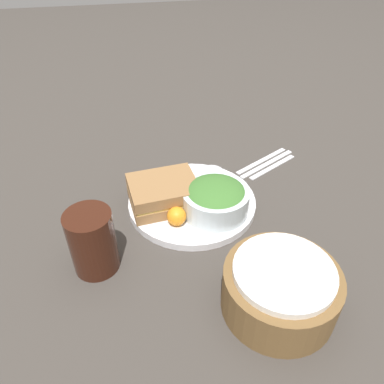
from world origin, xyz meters
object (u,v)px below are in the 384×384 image
(salad_bowl, at_px, (216,198))
(drink_glass, at_px, (93,242))
(spoon, at_px, (273,167))
(plate, at_px, (192,202))
(knife, at_px, (267,164))
(sandwich, at_px, (163,192))
(dressing_cup, at_px, (212,177))
(bread_basket, at_px, (280,289))
(fork, at_px, (262,160))

(salad_bowl, distance_m, drink_glass, 0.26)
(salad_bowl, bearing_deg, spoon, -141.92)
(salad_bowl, height_order, spoon, salad_bowl)
(spoon, bearing_deg, plate, 175.81)
(knife, height_order, spoon, same)
(sandwich, xyz_separation_m, spoon, (-0.29, -0.10, -0.04))
(salad_bowl, xyz_separation_m, dressing_cup, (-0.02, -0.10, -0.02))
(knife, bearing_deg, spoon, -90.00)
(sandwich, distance_m, knife, 0.30)
(salad_bowl, distance_m, bread_basket, 0.24)
(knife, bearing_deg, drink_glass, -177.68)
(sandwich, height_order, salad_bowl, salad_bowl)
(salad_bowl, bearing_deg, sandwich, -24.70)
(knife, bearing_deg, salad_bowl, -165.98)
(plate, xyz_separation_m, dressing_cup, (-0.06, -0.05, 0.02))
(plate, distance_m, spoon, 0.25)
(plate, distance_m, sandwich, 0.07)
(drink_glass, relative_size, fork, 0.70)
(fork, bearing_deg, spoon, -90.00)
(salad_bowl, bearing_deg, dressing_cup, -99.71)
(bread_basket, bearing_deg, sandwich, -62.49)
(sandwich, xyz_separation_m, fork, (-0.27, -0.13, -0.04))
(bread_basket, distance_m, knife, 0.42)
(sandwich, relative_size, drink_glass, 1.22)
(bread_basket, height_order, spoon, bread_basket)
(plate, xyz_separation_m, drink_glass, (0.20, 0.13, 0.05))
(dressing_cup, height_order, drink_glass, drink_glass)
(drink_glass, xyz_separation_m, knife, (-0.42, -0.25, -0.06))
(salad_bowl, relative_size, knife, 0.75)
(bread_basket, bearing_deg, spoon, -110.23)
(sandwich, height_order, spoon, sandwich)
(plate, bearing_deg, salad_bowl, 131.76)
(plate, distance_m, bread_basket, 0.29)
(salad_bowl, relative_size, fork, 0.79)
(drink_glass, height_order, knife, drink_glass)
(dressing_cup, distance_m, drink_glass, 0.32)
(drink_glass, bearing_deg, bread_basket, 152.96)
(sandwich, height_order, fork, sandwich)
(salad_bowl, xyz_separation_m, bread_basket, (-0.05, 0.23, -0.01))
(sandwich, bearing_deg, knife, -157.49)
(drink_glass, height_order, bread_basket, drink_glass)
(sandwich, height_order, bread_basket, bread_basket)
(salad_bowl, height_order, fork, salad_bowl)
(dressing_cup, xyz_separation_m, knife, (-0.16, -0.06, -0.03))
(salad_bowl, relative_size, spoon, 0.88)
(plate, relative_size, spoon, 1.75)
(plate, xyz_separation_m, knife, (-0.22, -0.12, -0.01))
(sandwich, distance_m, bread_basket, 0.32)
(bread_basket, relative_size, spoon, 1.17)
(dressing_cup, xyz_separation_m, fork, (-0.15, -0.08, -0.03))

